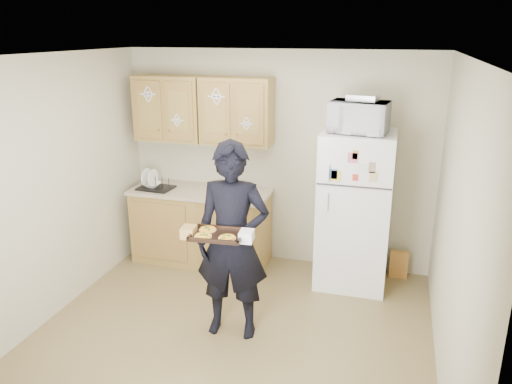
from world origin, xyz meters
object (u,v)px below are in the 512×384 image
at_px(baking_tray, 217,235).
at_px(dish_rack, 156,182).
at_px(microwave, 359,117).
at_px(refrigerator, 355,210).
at_px(person, 232,242).

xyz_separation_m(baking_tray, dish_rack, (-1.35, 1.54, -0.11)).
distance_m(baking_tray, dish_rack, 2.05).
bearing_deg(dish_rack, microwave, -0.23).
height_order(baking_tray, dish_rack, baking_tray).
height_order(refrigerator, dish_rack, refrigerator).
height_order(microwave, dish_rack, microwave).
bearing_deg(microwave, dish_rack, -173.01).
relative_size(refrigerator, baking_tray, 3.95).
bearing_deg(baking_tray, refrigerator, 52.70).
bearing_deg(refrigerator, microwave, -105.31).
bearing_deg(person, baking_tray, -100.94).
distance_m(refrigerator, microwave, 1.01).
relative_size(refrigerator, dish_rack, 4.29).
relative_size(baking_tray, microwave, 0.75).
relative_size(person, microwave, 3.15).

